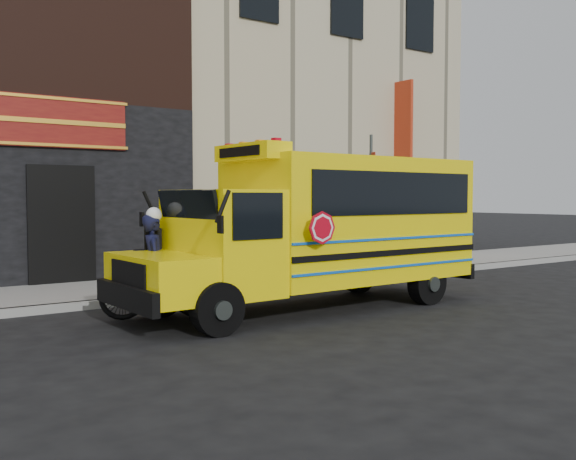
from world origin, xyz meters
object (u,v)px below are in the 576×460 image
(school_bus, at_px, (324,225))
(bicycle, at_px, (159,284))
(cyclist, at_px, (154,268))
(sign_pole, at_px, (371,199))

(school_bus, relative_size, bicycle, 3.56)
(cyclist, bearing_deg, school_bus, -85.05)
(bicycle, bearing_deg, sign_pole, -50.06)
(bicycle, bearing_deg, school_bus, -81.24)
(school_bus, distance_m, sign_pole, 4.80)
(school_bus, distance_m, bicycle, 3.16)
(bicycle, bearing_deg, cyclist, 93.26)
(school_bus, xyz_separation_m, sign_pole, (3.81, 2.89, 0.46))
(sign_pole, xyz_separation_m, bicycle, (-6.75, -2.20, -1.38))
(sign_pole, bearing_deg, bicycle, -161.96)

